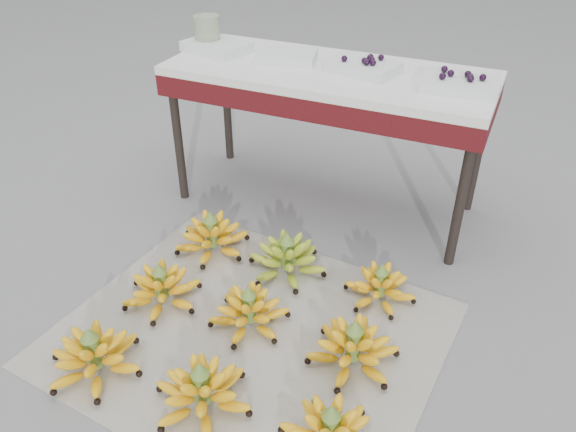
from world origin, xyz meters
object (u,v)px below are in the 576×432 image
at_px(vendor_table, 328,86).
at_px(tray_far_right, 461,83).
at_px(bunch_front_center, 202,392).
at_px(glass_jar, 207,32).
at_px(bunch_mid_center, 249,311).
at_px(newspaper_mat, 250,334).
at_px(tray_far_left, 217,47).
at_px(bunch_back_left, 212,237).
at_px(bunch_front_left, 94,356).
at_px(tray_right, 364,67).
at_px(bunch_back_center, 287,259).
at_px(bunch_mid_right, 353,348).
at_px(bunch_back_right, 380,287).
at_px(bunch_mid_left, 162,288).
at_px(tray_left, 287,56).

relative_size(vendor_table, tray_far_right, 4.73).
distance_m(bunch_front_center, glass_jar, 1.59).
distance_m(bunch_mid_center, vendor_table, 1.02).
height_order(newspaper_mat, tray_far_left, tray_far_left).
xyz_separation_m(bunch_back_left, vendor_table, (0.29, 0.55, 0.51)).
height_order(bunch_front_left, tray_right, tray_right).
distance_m(bunch_back_center, tray_far_left, 1.02).
bearing_deg(bunch_mid_right, bunch_back_right, 85.92).
distance_m(bunch_mid_center, glass_jar, 1.30).
relative_size(bunch_back_right, tray_far_right, 0.98).
bearing_deg(bunch_back_left, bunch_mid_center, -61.68).
bearing_deg(bunch_mid_right, bunch_front_center, -141.09).
bearing_deg(tray_right, bunch_front_left, -108.98).
bearing_deg(bunch_back_left, newspaper_mat, -63.25).
distance_m(bunch_front_left, bunch_mid_left, 0.36).
xyz_separation_m(bunch_mid_left, tray_right, (0.44, 0.92, 0.61)).
distance_m(bunch_mid_center, bunch_back_left, 0.48).
bearing_deg(bunch_back_right, glass_jar, 145.23).
bearing_deg(bunch_mid_right, bunch_mid_left, 174.85).
relative_size(bunch_front_center, bunch_mid_center, 0.88).
bearing_deg(glass_jar, tray_left, -2.26).
xyz_separation_m(tray_far_left, tray_right, (0.68, 0.00, 0.00)).
xyz_separation_m(bunch_back_left, glass_jar, (-0.31, 0.58, 0.65)).
xyz_separation_m(newspaper_mat, vendor_table, (-0.08, 0.92, 0.57)).
bearing_deg(bunch_back_right, bunch_back_center, 174.61).
distance_m(bunch_mid_right, tray_far_left, 1.47).
xyz_separation_m(bunch_front_left, tray_far_left, (-0.24, 1.28, 0.61)).
height_order(bunch_mid_left, vendor_table, vendor_table).
height_order(bunch_front_center, bunch_back_center, bunch_back_center).
bearing_deg(bunch_front_left, bunch_back_left, 102.76).
relative_size(newspaper_mat, bunch_front_center, 3.92).
bearing_deg(bunch_back_center, bunch_back_left, -167.82).
relative_size(tray_left, glass_jar, 1.92).
relative_size(bunch_front_center, bunch_mid_right, 0.97).
height_order(tray_left, tray_right, tray_right).
height_order(bunch_front_left, bunch_mid_right, bunch_front_left).
distance_m(bunch_back_left, glass_jar, 0.93).
bearing_deg(bunch_front_center, newspaper_mat, 95.33).
bearing_deg(newspaper_mat, bunch_front_left, -137.53).
height_order(newspaper_mat, bunch_mid_left, bunch_mid_left).
bearing_deg(glass_jar, bunch_mid_left, -71.83).
relative_size(bunch_front_left, vendor_table, 0.27).
distance_m(bunch_back_center, tray_far_right, 0.94).
distance_m(bunch_front_left, tray_far_right, 1.61).
bearing_deg(newspaper_mat, glass_jar, 125.41).
xyz_separation_m(bunch_mid_left, tray_left, (0.09, 0.92, 0.61)).
relative_size(bunch_mid_center, bunch_back_right, 1.29).
distance_m(bunch_back_center, tray_left, 0.87).
xyz_separation_m(bunch_mid_right, vendor_table, (-0.44, 0.90, 0.51)).
distance_m(tray_right, tray_far_right, 0.39).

